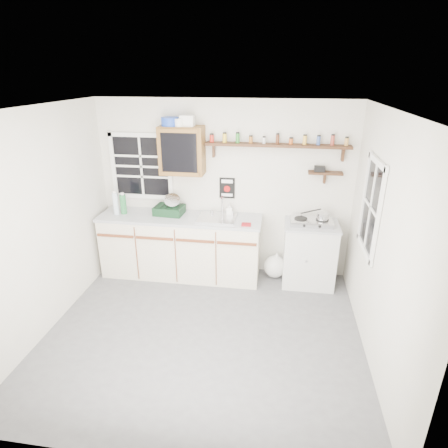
% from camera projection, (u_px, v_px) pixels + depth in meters
% --- Properties ---
extents(room, '(3.64, 3.24, 2.54)m').
position_uv_depth(room, '(201.00, 234.00, 3.89)').
color(room, '#4F4F51').
rests_on(room, ground).
extents(main_cabinet, '(2.31, 0.63, 0.92)m').
position_uv_depth(main_cabinet, '(181.00, 246.00, 5.46)').
color(main_cabinet, beige).
rests_on(main_cabinet, floor).
extents(right_cabinet, '(0.73, 0.57, 0.91)m').
position_uv_depth(right_cabinet, '(309.00, 254.00, 5.23)').
color(right_cabinet, beige).
rests_on(right_cabinet, floor).
extents(sink, '(0.52, 0.44, 0.29)m').
position_uv_depth(sink, '(217.00, 218.00, 5.21)').
color(sink, '#B9B9BE').
rests_on(sink, main_cabinet).
extents(upper_cabinet, '(0.60, 0.32, 0.65)m').
position_uv_depth(upper_cabinet, '(182.00, 151.00, 5.07)').
color(upper_cabinet, brown).
rests_on(upper_cabinet, wall_back).
extents(upper_cabinet_clutter, '(0.44, 0.24, 0.14)m').
position_uv_depth(upper_cabinet_clutter, '(177.00, 121.00, 4.93)').
color(upper_cabinet_clutter, '#1B3CB0').
rests_on(upper_cabinet_clutter, upper_cabinet).
extents(spice_shelf, '(1.91, 0.18, 0.35)m').
position_uv_depth(spice_shelf, '(277.00, 144.00, 4.92)').
color(spice_shelf, '#331B0E').
rests_on(spice_shelf, wall_back).
extents(secondary_shelf, '(0.45, 0.16, 0.24)m').
position_uv_depth(secondary_shelf, '(324.00, 172.00, 4.97)').
color(secondary_shelf, '#331B0E').
rests_on(secondary_shelf, wall_back).
extents(warning_sign, '(0.22, 0.02, 0.30)m').
position_uv_depth(warning_sign, '(227.00, 188.00, 5.32)').
color(warning_sign, black).
rests_on(warning_sign, wall_back).
extents(window_back, '(0.93, 0.03, 0.98)m').
position_uv_depth(window_back, '(141.00, 166.00, 5.39)').
color(window_back, black).
rests_on(window_back, wall_back).
extents(window_right, '(0.03, 0.78, 1.08)m').
position_uv_depth(window_right, '(371.00, 207.00, 4.07)').
color(window_right, black).
rests_on(window_right, wall_back).
extents(water_bottles, '(0.17, 0.13, 0.35)m').
position_uv_depth(water_bottles, '(120.00, 204.00, 5.32)').
color(water_bottles, silver).
rests_on(water_bottles, main_cabinet).
extents(dish_rack, '(0.43, 0.33, 0.30)m').
position_uv_depth(dish_rack, '(170.00, 208.00, 5.34)').
color(dish_rack, black).
rests_on(dish_rack, main_cabinet).
extents(soap_bottle, '(0.08, 0.09, 0.17)m').
position_uv_depth(soap_bottle, '(229.00, 209.00, 5.31)').
color(soap_bottle, silver).
rests_on(soap_bottle, main_cabinet).
extents(rag, '(0.13, 0.11, 0.02)m').
position_uv_depth(rag, '(246.00, 225.00, 4.98)').
color(rag, maroon).
rests_on(rag, main_cabinet).
extents(hotplate, '(0.57, 0.32, 0.08)m').
position_uv_depth(hotplate, '(311.00, 222.00, 5.03)').
color(hotplate, '#B9B9BE').
rests_on(hotplate, right_cabinet).
extents(saucepan, '(0.36, 0.25, 0.16)m').
position_uv_depth(saucepan, '(322.00, 216.00, 4.98)').
color(saucepan, '#B9B9BE').
rests_on(saucepan, hotplate).
extents(trash_bag, '(0.37, 0.33, 0.42)m').
position_uv_depth(trash_bag, '(275.00, 266.00, 5.47)').
color(trash_bag, silver).
rests_on(trash_bag, floor).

